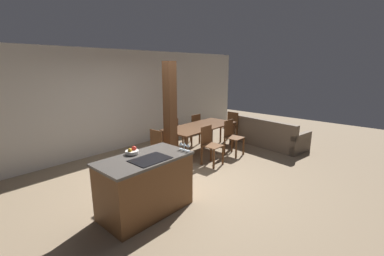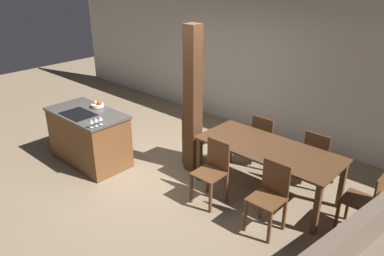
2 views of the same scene
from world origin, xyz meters
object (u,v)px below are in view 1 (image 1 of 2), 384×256
at_px(wine_glass_far, 181,143).
at_px(dining_chair_far_right, 193,128).
at_px(dining_chair_far_left, 170,134).
at_px(fruit_bowl, 132,151).
at_px(dining_table, 201,129).
at_px(dining_chair_near_right, 232,136).
at_px(dining_chair_near_left, 210,144).
at_px(wine_glass_near, 188,145).
at_px(wine_glass_middle, 184,144).
at_px(couch, 269,136).
at_px(kitchen_island, 145,185).
at_px(dining_chair_head_end, 160,147).
at_px(timber_post, 170,117).
at_px(dining_chair_foot_end, 230,126).

distance_m(wine_glass_far, dining_chair_far_right, 3.32).
relative_size(dining_chair_far_left, dining_chair_far_right, 1.00).
xyz_separation_m(fruit_bowl, dining_table, (2.79, 0.93, -0.30)).
bearing_deg(dining_chair_near_right, dining_chair_near_left, 180.00).
relative_size(wine_glass_near, wine_glass_far, 1.00).
height_order(wine_glass_middle, couch, wine_glass_middle).
height_order(kitchen_island, wine_glass_middle, wine_glass_middle).
bearing_deg(wine_glass_near, dining_chair_head_end, 64.83).
xyz_separation_m(wine_glass_middle, dining_chair_far_right, (2.57, 2.11, -0.53)).
bearing_deg(couch, dining_chair_head_end, 80.33).
bearing_deg(dining_chair_far_left, dining_chair_far_right, -180.00).
relative_size(dining_chair_far_left, timber_post, 0.38).
bearing_deg(dining_chair_near_left, timber_post, 149.33).
relative_size(dining_chair_near_left, dining_chair_far_right, 1.00).
relative_size(wine_glass_far, dining_chair_near_right, 0.14).
xyz_separation_m(dining_table, timber_post, (-1.27, -0.20, 0.52)).
relative_size(wine_glass_near, dining_chair_foot_end, 0.14).
height_order(kitchen_island, couch, kitchen_island).
xyz_separation_m(dining_chair_foot_end, timber_post, (-2.67, -0.20, 0.70)).
bearing_deg(dining_chair_foot_end, fruit_bowl, -77.41).
relative_size(dining_chair_near_right, dining_chair_far_left, 1.00).
xyz_separation_m(fruit_bowl, dining_chair_head_end, (1.39, 0.93, -0.47)).
xyz_separation_m(wine_glass_far, dining_chair_far_right, (2.57, 2.03, -0.53)).
xyz_separation_m(dining_chair_far_left, timber_post, (-0.81, -0.89, 0.70)).
relative_size(wine_glass_far, dining_chair_head_end, 0.14).
bearing_deg(dining_chair_near_left, kitchen_island, -167.51).
distance_m(dining_table, dining_chair_far_left, 0.84).
distance_m(wine_glass_far, dining_chair_far_left, 2.66).
xyz_separation_m(dining_chair_foot_end, couch, (0.46, -1.04, -0.22)).
distance_m(dining_chair_foot_end, timber_post, 2.77).
height_order(kitchen_island, wine_glass_near, wine_glass_near).
relative_size(dining_chair_near_right, dining_chair_head_end, 1.00).
xyz_separation_m(wine_glass_far, couch, (3.97, 0.30, -0.75)).
bearing_deg(wine_glass_far, dining_chair_near_right, 14.48).
xyz_separation_m(wine_glass_middle, dining_chair_far_left, (1.64, 2.11, -0.53)).
relative_size(dining_chair_head_end, timber_post, 0.38).
bearing_deg(wine_glass_middle, timber_post, 55.65).
xyz_separation_m(dining_chair_near_right, dining_chair_far_left, (-0.93, 1.36, 0.00)).
height_order(fruit_bowl, dining_chair_far_left, fruit_bowl).
distance_m(wine_glass_middle, timber_post, 1.49).
bearing_deg(dining_chair_far_left, dining_chair_near_right, 124.15).
distance_m(dining_table, dining_chair_far_right, 0.84).
bearing_deg(dining_table, timber_post, -170.91).
height_order(dining_chair_head_end, timber_post, timber_post).
xyz_separation_m(fruit_bowl, dining_chair_near_left, (2.32, 0.25, -0.47)).
distance_m(wine_glass_far, timber_post, 1.42).
height_order(fruit_bowl, wine_glass_near, wine_glass_near).
bearing_deg(dining_chair_foot_end, dining_table, -90.00).
distance_m(dining_chair_head_end, couch, 3.43).
xyz_separation_m(wine_glass_far, dining_chair_far_left, (1.64, 2.03, -0.53)).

